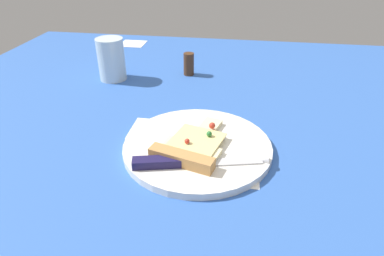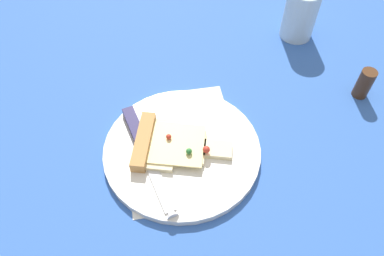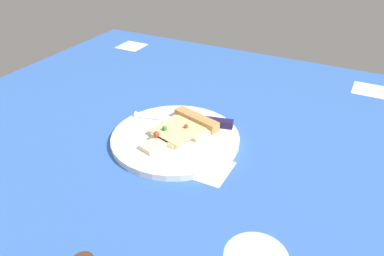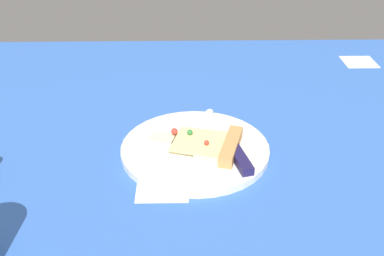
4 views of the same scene
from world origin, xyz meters
The scene contains 6 objects.
ground_plane centered at (0.00, 0.02, -1.50)cm, with size 140.08×140.08×3.00cm.
plate centered at (-5.26, 7.80, 0.71)cm, with size 28.73×28.73×1.43cm, color white.
pizza_slice centered at (-4.57, 10.28, 2.22)cm, with size 13.56×18.87×2.61cm.
knife centered at (-4.40, 14.66, 2.03)cm, with size 23.83×7.65×2.45cm.
drinking_glass centered at (23.77, -24.20, 5.86)cm, with size 7.56×7.56×11.72cm, color silver.
pepper_shaker centered at (2.83, -30.84, 3.25)cm, with size 3.06×3.06×6.50cm, color #4C2D19.
Camera 2 is at (-43.72, 12.58, 57.94)cm, focal length 35.11 mm.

